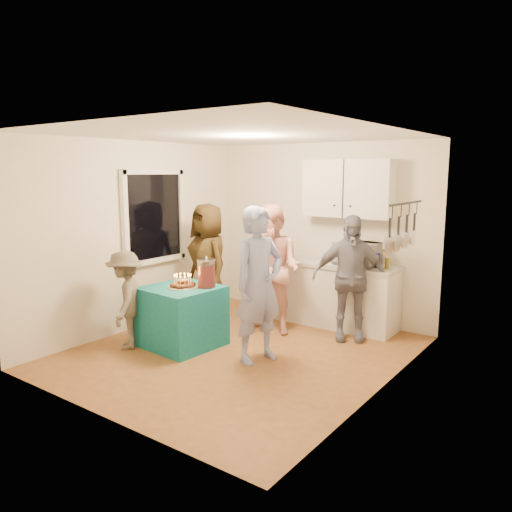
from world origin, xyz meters
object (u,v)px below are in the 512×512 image
Objects in this scene: microwave at (357,254)px; woman_back_left at (208,264)px; child_near_left at (126,300)px; man_birthday at (259,285)px; woman_back_center at (272,270)px; woman_back_right at (350,278)px; party_table at (182,316)px; counter at (321,293)px; punch_jar at (206,274)px.

woman_back_left is (-1.87, -0.96, -0.20)m from microwave.
man_birthday is at bearing 71.21° from child_near_left.
woman_back_center is at bearing 41.75° from man_birthday.
woman_back_left is at bearing 165.20° from woman_back_right.
party_table is at bearing -166.44° from woman_back_right.
woman_back_left is at bearing 135.06° from child_near_left.
woman_back_center is at bearing 27.66° from woman_back_left.
counter is 1.22× the size of man_birthday.
child_near_left reaches higher than counter.
punch_jar is 0.19× the size of woman_back_center.
man_birthday is (0.81, -0.01, -0.03)m from punch_jar.
woman_back_center reaches higher than party_table.
punch_jar is 0.21× the size of woman_back_right.
counter is at bearing 69.34° from woman_back_center.
man_birthday is 1.46× the size of child_near_left.
punch_jar is at bearing -121.23° from microwave.
counter is 1.26× the size of woman_back_left.
counter is 3.78× the size of microwave.
man_birthday is (-0.40, -1.75, -0.17)m from microwave.
woman_back_right is 2.86m from child_near_left.
microwave is 2.11m from woman_back_left.
party_table is 2.50× the size of punch_jar.
man_birthday is at bearing -64.90° from woman_back_center.
counter is at bearing 63.86° from party_table.
child_near_left is at bearing -121.44° from counter.
woman_back_center is (-0.44, 0.92, -0.02)m from man_birthday.
microwave reaches higher than punch_jar.
man_birthday is 1.02× the size of woman_back_center.
microwave is 0.33× the size of woman_back_center.
man_birthday reaches higher than party_table.
woman_back_right reaches higher than party_table.
counter reaches higher than party_table.
woman_back_left is (-0.66, 0.78, -0.06)m from punch_jar.
counter is at bearing 55.86° from woman_back_left.
party_table is at bearing -47.05° from woman_back_left.
microwave reaches higher than counter.
child_near_left is at bearing 128.06° from man_birthday.
party_table is 2.21m from woman_back_right.
microwave is 0.53m from woman_back_right.
woman_back_center is (-0.31, -0.82, 0.45)m from counter.
woman_back_left is at bearing 130.28° from punch_jar.
counter is 0.99m from woman_back_center.
woman_back_center reaches higher than counter.
woman_back_center reaches higher than child_near_left.
microwave is at bearing 99.70° from child_near_left.
woman_back_left reaches higher than microwave.
punch_jar is 0.99m from woman_back_center.
party_table is at bearing 115.34° from man_birthday.
woman_back_center is at bearing 103.16° from child_near_left.
woman_back_left is 2.05m from woman_back_right.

